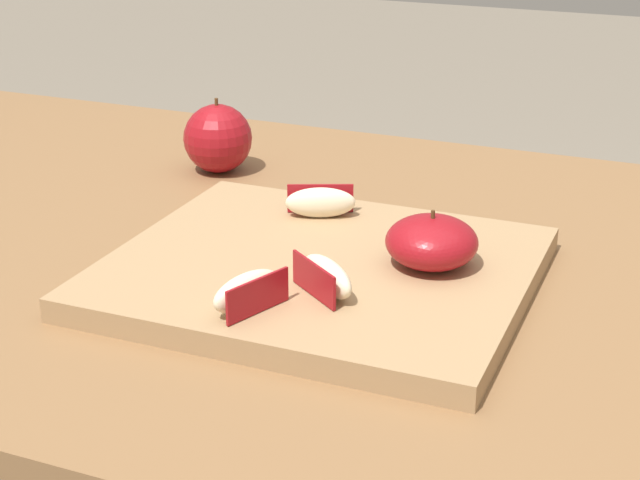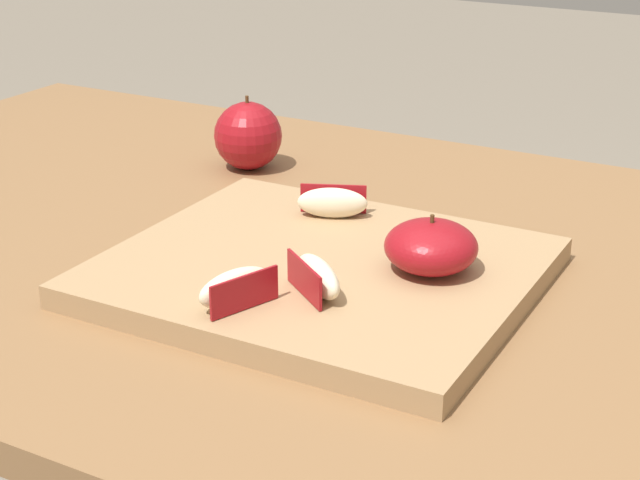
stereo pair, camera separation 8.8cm
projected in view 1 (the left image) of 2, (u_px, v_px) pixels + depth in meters
The scene contains 7 objects.
dining_table at pixel (336, 347), 1.00m from camera, with size 1.44×0.79×0.76m.
cutting_board at pixel (320, 272), 0.89m from camera, with size 0.37×0.32×0.02m.
apple_half_skin_up at pixel (432, 242), 0.87m from camera, with size 0.08×0.08×0.05m.
apple_wedge_right at pixel (326, 277), 0.82m from camera, with size 0.07×0.06×0.03m.
apple_wedge_front at pixel (248, 291), 0.79m from camera, with size 0.05×0.07×0.03m.
apple_wedge_back at pixel (320, 202), 0.98m from camera, with size 0.07×0.05×0.03m.
whole_apple_red_delicious at pixel (218, 138), 1.17m from camera, with size 0.08×0.08×0.09m.
Camera 1 is at (0.32, -0.82, 1.13)m, focal length 56.06 mm.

